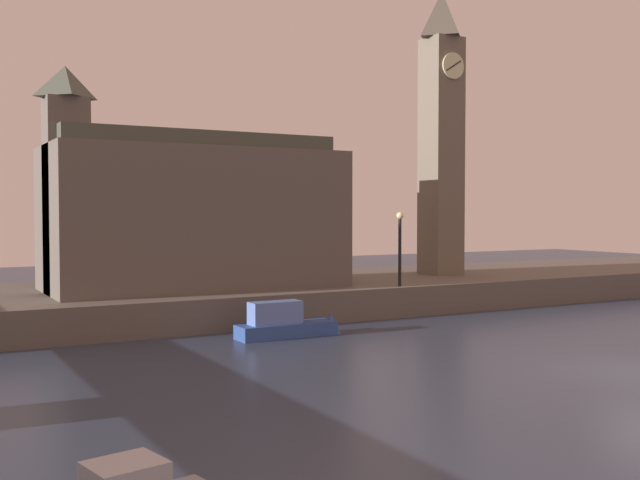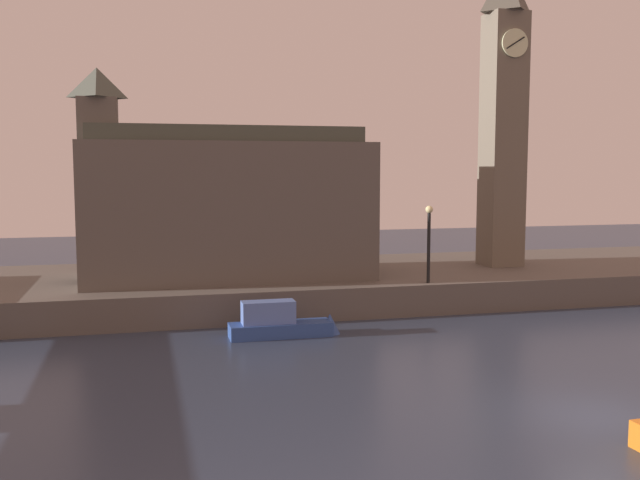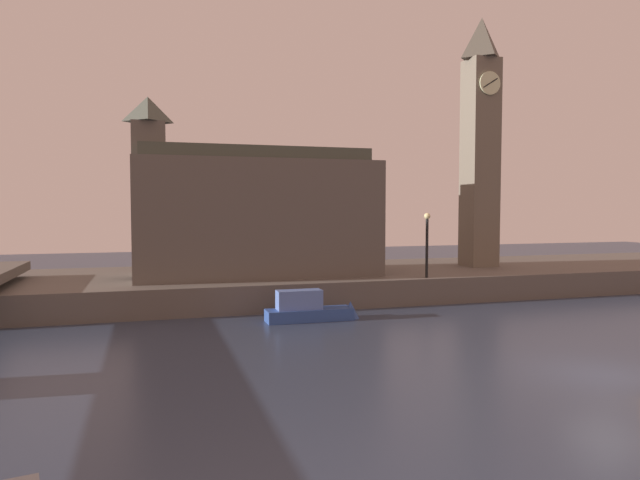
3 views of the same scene
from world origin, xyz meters
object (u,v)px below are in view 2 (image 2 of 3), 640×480
Objects in this scene: clock_tower at (503,112)px; streetlamp at (429,235)px; parliament_hall at (221,204)px; boat_tour_blue at (288,324)px.

streetlamp is at bearing -142.90° from clock_tower.
clock_tower reaches higher than parliament_hall.
parliament_hall is at bearing 104.73° from boat_tour_blue.
clock_tower is 10.22m from streetlamp.
boat_tour_blue is (-13.94, -7.78, -9.62)m from clock_tower.
streetlamp is 0.77× the size of boat_tour_blue.
parliament_hall is 2.94× the size of boat_tour_blue.
boat_tour_blue is at bearing -150.84° from clock_tower.
streetlamp reaches higher than boat_tour_blue.
parliament_hall is (-15.85, -0.50, -4.94)m from clock_tower.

